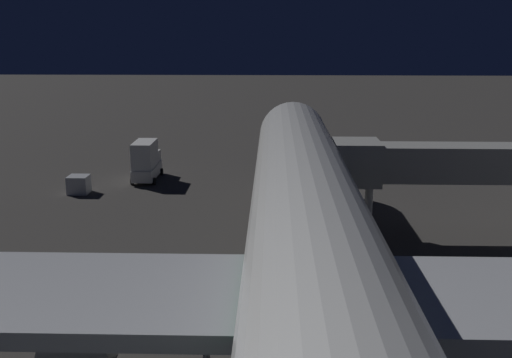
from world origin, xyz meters
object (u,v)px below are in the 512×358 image
object	(u,v)px
jet_bridge	(444,163)
cargo_truck_aft	(146,161)
airliner_at_gate	(315,264)
baggage_container_near_belt	(79,185)
traffic_cone_nose_port	(315,186)
traffic_cone_nose_starboard	(268,186)

from	to	relation	value
jet_bridge	cargo_truck_aft	xyz separation A→B (m)	(24.37, -15.86, -3.52)
airliner_at_gate	cargo_truck_aft	world-z (taller)	airliner_at_gate
cargo_truck_aft	baggage_container_near_belt	distance (m)	7.23
cargo_truck_aft	baggage_container_near_belt	bearing A→B (deg)	43.25
jet_bridge	cargo_truck_aft	size ratio (longest dim) A/B	3.33
jet_bridge	baggage_container_near_belt	size ratio (longest dim) A/B	10.24
cargo_truck_aft	traffic_cone_nose_port	xyz separation A→B (m)	(-16.37, 2.90, -1.70)
jet_bridge	baggage_container_near_belt	xyz separation A→B (m)	(29.56, -10.98, -4.68)
airliner_at_gate	traffic_cone_nose_port	distance (m)	31.72
jet_bridge	traffic_cone_nose_starboard	distance (m)	18.68
traffic_cone_nose_port	airliner_at_gate	bearing A→B (deg)	85.97
baggage_container_near_belt	traffic_cone_nose_starboard	size ratio (longest dim) A/B	3.29
traffic_cone_nose_port	jet_bridge	bearing A→B (deg)	121.68
traffic_cone_nose_port	traffic_cone_nose_starboard	size ratio (longest dim) A/B	1.00
cargo_truck_aft	traffic_cone_nose_starboard	size ratio (longest dim) A/B	10.13
jet_bridge	cargo_truck_aft	bearing A→B (deg)	-33.06
baggage_container_near_belt	traffic_cone_nose_port	bearing A→B (deg)	-174.74
jet_bridge	airliner_at_gate	bearing A→B (deg)	60.82
airliner_at_gate	traffic_cone_nose_port	size ratio (longest dim) A/B	117.18
airliner_at_gate	jet_bridge	size ratio (longest dim) A/B	3.47
cargo_truck_aft	traffic_cone_nose_starboard	distance (m)	12.43
airliner_at_gate	traffic_cone_nose_starboard	size ratio (longest dim) A/B	117.18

